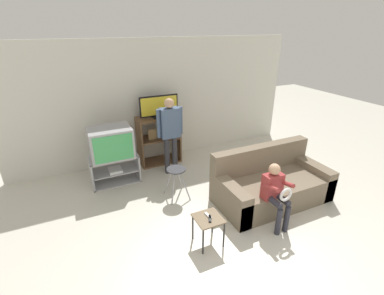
{
  "coord_description": "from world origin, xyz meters",
  "views": [
    {
      "loc": [
        -1.87,
        -1.83,
        2.83
      ],
      "look_at": [
        -0.03,
        2.11,
        0.9
      ],
      "focal_mm": 26.0,
      "sensor_mm": 36.0,
      "label": 1
    }
  ],
  "objects_px": {
    "person_seated_child": "(276,191)",
    "television_main": "(111,143)",
    "tv_stand": "(115,169)",
    "couch": "(270,184)",
    "remote_control_black": "(210,219)",
    "television_flat": "(159,107)",
    "folding_stool": "(176,174)",
    "media_shelf": "(159,140)",
    "snack_table": "(208,222)",
    "remote_control_white": "(208,215)",
    "person_standing_adult": "(170,129)"
  },
  "relations": [
    {
      "from": "television_flat",
      "to": "remote_control_black",
      "type": "relative_size",
      "value": 5.7
    },
    {
      "from": "media_shelf",
      "to": "snack_table",
      "type": "distance_m",
      "value": 2.72
    },
    {
      "from": "remote_control_black",
      "to": "person_standing_adult",
      "type": "height_order",
      "value": "person_standing_adult"
    },
    {
      "from": "media_shelf",
      "to": "couch",
      "type": "relative_size",
      "value": 0.53
    },
    {
      "from": "remote_control_white",
      "to": "person_seated_child",
      "type": "height_order",
      "value": "person_seated_child"
    },
    {
      "from": "tv_stand",
      "to": "person_standing_adult",
      "type": "height_order",
      "value": "person_standing_adult"
    },
    {
      "from": "tv_stand",
      "to": "person_standing_adult",
      "type": "bearing_deg",
      "value": -5.06
    },
    {
      "from": "remote_control_white",
      "to": "folding_stool",
      "type": "bearing_deg",
      "value": 84.34
    },
    {
      "from": "snack_table",
      "to": "remote_control_black",
      "type": "relative_size",
      "value": 2.98
    },
    {
      "from": "remote_control_white",
      "to": "person_standing_adult",
      "type": "height_order",
      "value": "person_standing_adult"
    },
    {
      "from": "snack_table",
      "to": "remote_control_black",
      "type": "xyz_separation_m",
      "value": [
        0.0,
        -0.03,
        0.08
      ]
    },
    {
      "from": "television_main",
      "to": "person_seated_child",
      "type": "xyz_separation_m",
      "value": [
        1.94,
        -2.29,
        -0.24
      ]
    },
    {
      "from": "tv_stand",
      "to": "television_flat",
      "type": "relative_size",
      "value": 1.1
    },
    {
      "from": "media_shelf",
      "to": "remote_control_white",
      "type": "relative_size",
      "value": 7.22
    },
    {
      "from": "couch",
      "to": "person_standing_adult",
      "type": "bearing_deg",
      "value": 126.41
    },
    {
      "from": "folding_stool",
      "to": "remote_control_black",
      "type": "relative_size",
      "value": 3.96
    },
    {
      "from": "television_main",
      "to": "media_shelf",
      "type": "xyz_separation_m",
      "value": [
        1.08,
        0.48,
        -0.3
      ]
    },
    {
      "from": "folding_stool",
      "to": "couch",
      "type": "bearing_deg",
      "value": -26.93
    },
    {
      "from": "television_main",
      "to": "folding_stool",
      "type": "xyz_separation_m",
      "value": [
        0.89,
        -0.99,
        -0.37
      ]
    },
    {
      "from": "person_seated_child",
      "to": "media_shelf",
      "type": "bearing_deg",
      "value": 107.41
    },
    {
      "from": "tv_stand",
      "to": "remote_control_black",
      "type": "height_order",
      "value": "tv_stand"
    },
    {
      "from": "person_standing_adult",
      "to": "remote_control_black",
      "type": "bearing_deg",
      "value": -97.21
    },
    {
      "from": "folding_stool",
      "to": "person_standing_adult",
      "type": "xyz_separation_m",
      "value": [
        0.25,
        0.9,
        0.49
      ]
    },
    {
      "from": "snack_table",
      "to": "person_seated_child",
      "type": "height_order",
      "value": "person_seated_child"
    },
    {
      "from": "tv_stand",
      "to": "couch",
      "type": "distance_m",
      "value": 2.92
    },
    {
      "from": "media_shelf",
      "to": "television_flat",
      "type": "bearing_deg",
      "value": -37.36
    },
    {
      "from": "tv_stand",
      "to": "remote_control_black",
      "type": "xyz_separation_m",
      "value": [
        0.85,
        -2.28,
        0.17
      ]
    },
    {
      "from": "snack_table",
      "to": "remote_control_white",
      "type": "xyz_separation_m",
      "value": [
        0.01,
        0.04,
        0.08
      ]
    },
    {
      "from": "tv_stand",
      "to": "couch",
      "type": "height_order",
      "value": "couch"
    },
    {
      "from": "remote_control_black",
      "to": "remote_control_white",
      "type": "xyz_separation_m",
      "value": [
        0.01,
        0.07,
        0.0
      ]
    },
    {
      "from": "tv_stand",
      "to": "media_shelf",
      "type": "distance_m",
      "value": 1.19
    },
    {
      "from": "television_flat",
      "to": "remote_control_white",
      "type": "relative_size",
      "value": 5.7
    },
    {
      "from": "tv_stand",
      "to": "person_seated_child",
      "type": "xyz_separation_m",
      "value": [
        1.93,
        -2.3,
        0.33
      ]
    },
    {
      "from": "folding_stool",
      "to": "person_standing_adult",
      "type": "height_order",
      "value": "person_standing_adult"
    },
    {
      "from": "television_main",
      "to": "person_seated_child",
      "type": "relative_size",
      "value": 0.76
    },
    {
      "from": "couch",
      "to": "tv_stand",
      "type": "bearing_deg",
      "value": 143.29
    },
    {
      "from": "television_flat",
      "to": "couch",
      "type": "height_order",
      "value": "television_flat"
    },
    {
      "from": "television_main",
      "to": "remote_control_black",
      "type": "height_order",
      "value": "television_main"
    },
    {
      "from": "media_shelf",
      "to": "person_seated_child",
      "type": "height_order",
      "value": "media_shelf"
    },
    {
      "from": "remote_control_black",
      "to": "television_main",
      "type": "bearing_deg",
      "value": 138.07
    },
    {
      "from": "couch",
      "to": "snack_table",
      "type": "bearing_deg",
      "value": -161.3
    },
    {
      "from": "tv_stand",
      "to": "remote_control_white",
      "type": "distance_m",
      "value": 2.38
    },
    {
      "from": "tv_stand",
      "to": "snack_table",
      "type": "relative_size",
      "value": 2.09
    },
    {
      "from": "media_shelf",
      "to": "remote_control_black",
      "type": "xyz_separation_m",
      "value": [
        -0.21,
        -2.74,
        -0.09
      ]
    },
    {
      "from": "folding_stool",
      "to": "remote_control_white",
      "type": "bearing_deg",
      "value": -91.01
    },
    {
      "from": "media_shelf",
      "to": "television_flat",
      "type": "distance_m",
      "value": 0.73
    },
    {
      "from": "television_main",
      "to": "couch",
      "type": "distance_m",
      "value": 2.97
    },
    {
      "from": "tv_stand",
      "to": "folding_stool",
      "type": "xyz_separation_m",
      "value": [
        0.88,
        -1.0,
        0.19
      ]
    },
    {
      "from": "person_seated_child",
      "to": "television_main",
      "type": "bearing_deg",
      "value": 130.33
    },
    {
      "from": "television_flat",
      "to": "folding_stool",
      "type": "relative_size",
      "value": 1.44
    }
  ]
}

